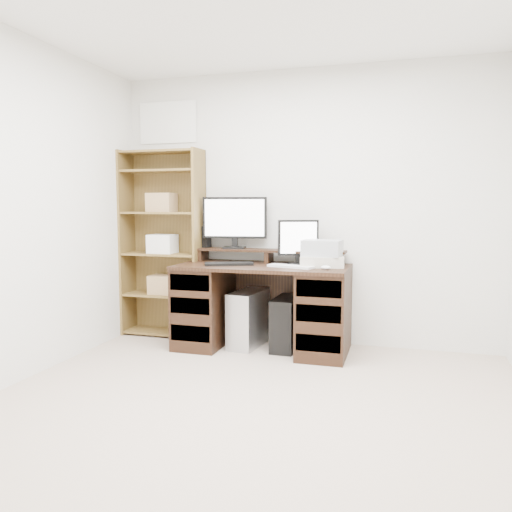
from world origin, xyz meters
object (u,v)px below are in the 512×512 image
at_px(monitor_wide, 235,220).
at_px(printer, 322,261).
at_px(monitor_small, 298,240).
at_px(bookshelf, 164,242).
at_px(tower_black, 286,323).
at_px(tower_silver, 248,318).
at_px(desk, 263,305).

bearing_deg(monitor_wide, printer, -20.77).
height_order(monitor_wide, printer, monitor_wide).
bearing_deg(monitor_small, bookshelf, 152.67).
bearing_deg(tower_black, tower_silver, -179.11).
bearing_deg(printer, tower_black, 167.55).
bearing_deg(monitor_small, printer, -45.92).
bearing_deg(bookshelf, tower_silver, -9.83).
bearing_deg(desk, tower_silver, 160.01).
xyz_separation_m(desk, printer, (0.52, 0.03, 0.41)).
bearing_deg(tower_black, printer, -2.90).
bearing_deg(printer, tower_silver, 169.55).
bearing_deg(tower_silver, monitor_small, 15.55).
height_order(monitor_wide, tower_black, monitor_wide).
bearing_deg(printer, bookshelf, 165.00).
bearing_deg(desk, printer, 3.44).
distance_m(desk, bookshelf, 1.21).
bearing_deg(bookshelf, tower_black, -7.18).
bearing_deg(monitor_wide, tower_silver, -50.91).
height_order(tower_silver, tower_black, tower_silver).
distance_m(monitor_wide, tower_black, 1.07).
bearing_deg(printer, monitor_wide, 158.27).
xyz_separation_m(monitor_wide, tower_silver, (0.19, -0.18, -0.89)).
xyz_separation_m(monitor_wide, bookshelf, (-0.73, -0.02, -0.22)).
distance_m(printer, tower_silver, 0.86).
relative_size(monitor_small, bookshelf, 0.22).
height_order(desk, tower_black, desk).
distance_m(monitor_small, printer, 0.30).
relative_size(desk, bookshelf, 0.83).
bearing_deg(monitor_small, tower_black, -164.05).
height_order(printer, tower_black, printer).
distance_m(desk, monitor_small, 0.66).
bearing_deg(desk, monitor_wide, 145.43).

